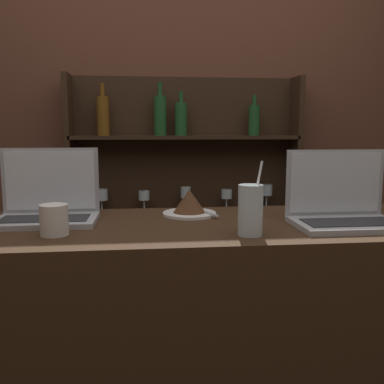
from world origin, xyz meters
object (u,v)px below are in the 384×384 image
laptop_far (343,208)px  cake_plate (189,204)px  coffee_cup (54,220)px  laptop_near (48,205)px  water_glass (250,210)px

laptop_far → cake_plate: laptop_far is taller
coffee_cup → laptop_far: bearing=2.8°
cake_plate → coffee_cup: size_ratio=2.13×
cake_plate → coffee_cup: bearing=-148.9°
laptop_near → coffee_cup: (0.06, -0.20, -0.01)m
laptop_near → water_glass: 0.68m
cake_plate → water_glass: water_glass is taller
laptop_near → cake_plate: 0.49m
laptop_near → water_glass: (0.63, -0.27, 0.02)m
laptop_far → water_glass: (-0.33, -0.11, 0.02)m
water_glass → cake_plate: bearing=114.4°
water_glass → coffee_cup: (-0.57, 0.06, -0.03)m
laptop_near → coffee_cup: size_ratio=3.62×
laptop_near → water_glass: bearing=-22.9°
laptop_near → water_glass: size_ratio=1.51×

